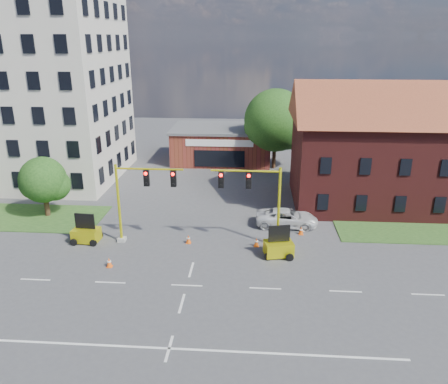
# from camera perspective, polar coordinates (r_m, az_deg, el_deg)

# --- Properties ---
(ground) EXTENTS (120.00, 120.00, 0.00)m
(ground) POSITION_cam_1_polar(r_m,az_deg,el_deg) (28.60, -4.88, -12.06)
(ground) COLOR #464648
(ground) RESTS_ON ground
(grass_verge_ne) EXTENTS (14.00, 4.00, 0.08)m
(grass_verge_ne) POSITION_cam_1_polar(r_m,az_deg,el_deg) (38.82, 24.78, -4.95)
(grass_verge_ne) COLOR #23481B
(grass_verge_ne) RESTS_ON ground
(lane_markings) EXTENTS (60.00, 36.00, 0.01)m
(lane_markings) POSITION_cam_1_polar(r_m,az_deg,el_deg) (26.13, -5.90, -15.48)
(lane_markings) COLOR white
(lane_markings) RESTS_ON ground
(office_block) EXTENTS (18.40, 15.40, 20.60)m
(office_block) POSITION_cam_1_polar(r_m,az_deg,el_deg) (52.06, -24.17, 12.82)
(office_block) COLOR beige
(office_block) RESTS_ON ground
(brick_shop) EXTENTS (12.40, 8.40, 4.30)m
(brick_shop) POSITION_cam_1_polar(r_m,az_deg,el_deg) (55.65, -0.27, 6.31)
(brick_shop) COLOR brown
(brick_shop) RESTS_ON ground
(townhouse_row) EXTENTS (21.00, 11.00, 11.50)m
(townhouse_row) POSITION_cam_1_polar(r_m,az_deg,el_deg) (43.32, 22.82, 6.03)
(townhouse_row) COLOR #551B19
(townhouse_row) RESTS_ON ground
(tree_large) EXTENTS (7.68, 7.31, 9.43)m
(tree_large) POSITION_cam_1_polar(r_m,az_deg,el_deg) (52.03, 7.14, 9.01)
(tree_large) COLOR #3B2715
(tree_large) RESTS_ON ground
(tree_nw_front) EXTENTS (4.19, 3.99, 5.37)m
(tree_nw_front) POSITION_cam_1_polar(r_m,az_deg,el_deg) (40.68, -22.25, 1.32)
(tree_nw_front) COLOR #3B2715
(tree_nw_front) RESTS_ON ground
(signal_mast_west) EXTENTS (5.30, 0.60, 6.20)m
(signal_mast_west) POSITION_cam_1_polar(r_m,az_deg,el_deg) (33.08, -10.98, -0.29)
(signal_mast_west) COLOR #969691
(signal_mast_west) RESTS_ON ground
(signal_mast_east) EXTENTS (5.30, 0.60, 6.20)m
(signal_mast_east) POSITION_cam_1_polar(r_m,az_deg,el_deg) (31.99, 4.28, -0.67)
(signal_mast_east) COLOR #969691
(signal_mast_east) RESTS_ON ground
(trailer_west) EXTENTS (2.06, 1.45, 2.25)m
(trailer_west) POSITION_cam_1_polar(r_m,az_deg,el_deg) (35.33, -17.55, -5.20)
(trailer_west) COLOR yellow
(trailer_west) RESTS_ON ground
(trailer_east) EXTENTS (2.24, 1.73, 2.28)m
(trailer_east) POSITION_cam_1_polar(r_m,az_deg,el_deg) (31.88, 7.15, -7.14)
(trailer_east) COLOR yellow
(trailer_east) RESTS_ON ground
(cone_a) EXTENTS (0.40, 0.40, 0.70)m
(cone_a) POSITION_cam_1_polar(r_m,az_deg,el_deg) (31.41, -14.76, -8.88)
(cone_a) COLOR #FF590D
(cone_a) RESTS_ON ground
(cone_b) EXTENTS (0.40, 0.40, 0.70)m
(cone_b) POSITION_cam_1_polar(r_m,az_deg,el_deg) (33.78, -4.67, -6.14)
(cone_b) COLOR #FF590D
(cone_b) RESTS_ON ground
(cone_c) EXTENTS (0.40, 0.40, 0.70)m
(cone_c) POSITION_cam_1_polar(r_m,az_deg,el_deg) (33.27, 4.26, -6.56)
(cone_c) COLOR #FF590D
(cone_c) RESTS_ON ground
(cone_d) EXTENTS (0.40, 0.40, 0.70)m
(cone_d) POSITION_cam_1_polar(r_m,az_deg,el_deg) (35.63, 10.03, -4.97)
(cone_d) COLOR #FF590D
(cone_d) RESTS_ON ground
(pickup_white) EXTENTS (5.24, 2.55, 1.43)m
(pickup_white) POSITION_cam_1_polar(r_m,az_deg,el_deg) (36.85, 8.21, -3.37)
(pickup_white) COLOR white
(pickup_white) RESTS_ON ground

